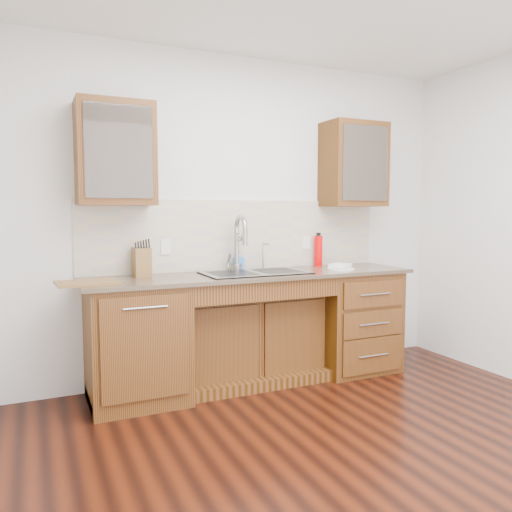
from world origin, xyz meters
name	(u,v)px	position (x,y,z in m)	size (l,w,h in m)	color
ground	(358,470)	(0.00, 0.00, -0.05)	(4.00, 3.50, 0.10)	#3B1307
wall_back	(237,218)	(0.00, 1.80, 1.35)	(4.00, 0.10, 2.70)	silver
base_cabinet_left	(137,342)	(-0.95, 1.44, 0.44)	(0.70, 0.62, 0.88)	#593014
base_cabinet_center	(250,338)	(0.00, 1.53, 0.35)	(1.20, 0.44, 0.70)	#593014
base_cabinet_right	(351,320)	(0.95, 1.44, 0.44)	(0.70, 0.62, 0.88)	#593014
countertop	(255,275)	(0.00, 1.43, 0.90)	(2.70, 0.65, 0.03)	#84705B
backsplash	(240,235)	(0.00, 1.74, 1.21)	(2.70, 0.02, 0.59)	beige
sink	(255,284)	(0.00, 1.41, 0.83)	(0.84, 0.46, 0.19)	#9E9EA5
faucet	(237,247)	(-0.07, 1.64, 1.11)	(0.04, 0.04, 0.40)	#999993
filter_tap	(263,255)	(0.18, 1.65, 1.03)	(0.02, 0.02, 0.24)	#999993
upper_cabinet_left	(115,154)	(-1.05, 1.58, 1.83)	(0.55, 0.34, 0.75)	#593014
upper_cabinet_right	(353,165)	(1.05, 1.58, 1.83)	(0.55, 0.34, 0.75)	#593014
outlet_left	(166,247)	(-0.65, 1.73, 1.12)	(0.08, 0.01, 0.12)	white
outlet_right	(306,243)	(0.65, 1.73, 1.12)	(0.08, 0.01, 0.12)	white
soap_bottle	(239,261)	(-0.04, 1.68, 0.99)	(0.07, 0.07, 0.15)	#3084EB
water_bottle	(318,251)	(0.74, 1.67, 1.05)	(0.07, 0.07, 0.27)	#EF0103
plate	(341,269)	(0.77, 1.33, 0.92)	(0.23, 0.23, 0.01)	white
dish_towel	(340,265)	(0.79, 1.38, 0.94)	(0.19, 0.14, 0.03)	silver
knife_block	(142,262)	(-0.87, 1.61, 1.02)	(0.12, 0.20, 0.22)	brown
cutting_board	(87,283)	(-1.29, 1.34, 0.92)	(0.41, 0.28, 0.02)	#99612C
cup_left_a	(95,159)	(-1.19, 1.58, 1.78)	(0.14, 0.14, 0.11)	white
cup_left_b	(136,163)	(-0.90, 1.58, 1.77)	(0.09, 0.09, 0.09)	white
cup_right_a	(344,171)	(0.95, 1.58, 1.77)	(0.11, 0.11, 0.09)	white
cup_right_b	(357,171)	(1.09, 1.58, 1.77)	(0.09, 0.09, 0.09)	white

